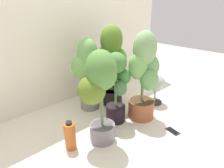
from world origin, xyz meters
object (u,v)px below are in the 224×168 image
object	(u,v)px
potted_plant_center	(116,85)
floor_fan	(156,84)
potted_plant_back_center	(88,70)
potted_plant_front_left	(99,89)
potted_plant_back_right	(112,61)
nutrient_bottle	(70,136)
potted_plant_front_right	(144,75)
cell_phone	(173,131)

from	to	relation	value
potted_plant_center	floor_fan	size ratio (longest dim) A/B	1.93
potted_plant_back_center	potted_plant_front_left	bearing A→B (deg)	-118.57
potted_plant_front_left	floor_fan	world-z (taller)	potted_plant_front_left
potted_plant_back_right	nutrient_bottle	distance (m)	1.00
potted_plant_back_center	floor_fan	world-z (taller)	potted_plant_back_center
potted_plant_front_right	potted_plant_center	bearing A→B (deg)	151.45
potted_plant_front_right	cell_phone	world-z (taller)	potted_plant_front_right
potted_plant_back_right	cell_phone	xyz separation A→B (m)	(0.01, -0.84, -0.54)
nutrient_bottle	potted_plant_front_right	bearing A→B (deg)	-6.99
potted_plant_center	floor_fan	xyz separation A→B (m)	(0.63, -0.05, -0.16)
cell_phone	floor_fan	xyz separation A→B (m)	(0.36, 0.47, 0.25)
floor_fan	nutrient_bottle	world-z (taller)	floor_fan
potted_plant_back_right	cell_phone	bearing A→B (deg)	-89.21
potted_plant_center	nutrient_bottle	xyz separation A→B (m)	(-0.58, -0.04, -0.28)
potted_plant_front_left	potted_plant_center	bearing A→B (deg)	22.14
floor_fan	potted_plant_front_right	bearing A→B (deg)	0.49
potted_plant_front_right	potted_plant_front_left	bearing A→B (deg)	179.57
potted_plant_back_right	floor_fan	size ratio (longest dim) A/B	2.50
potted_plant_front_right	potted_plant_back_center	world-z (taller)	potted_plant_front_right
potted_plant_front_right	potted_plant_front_left	world-z (taller)	potted_plant_front_right
potted_plant_front_left	potted_plant_back_right	bearing A→B (deg)	38.13
potted_plant_back_right	nutrient_bottle	bearing A→B (deg)	-156.51
potted_plant_front_right	nutrient_bottle	xyz separation A→B (m)	(-0.83, 0.10, -0.36)
potted_plant_center	nutrient_bottle	world-z (taller)	potted_plant_center
potted_plant_back_center	potted_plant_front_left	distance (m)	0.62
floor_fan	nutrient_bottle	bearing A→B (deg)	-13.84
cell_phone	potted_plant_back_right	bearing A→B (deg)	102.39
cell_phone	floor_fan	size ratio (longest dim) A/B	0.41
potted_plant_front_right	potted_plant_center	world-z (taller)	potted_plant_front_right
cell_phone	nutrient_bottle	distance (m)	0.98
potted_plant_front_right	floor_fan	bearing A→B (deg)	13.86
potted_plant_back_center	floor_fan	xyz separation A→B (m)	(0.66, -0.46, -0.23)
potted_plant_front_left	floor_fan	bearing A→B (deg)	5.23
potted_plant_front_right	nutrient_bottle	world-z (taller)	potted_plant_front_right
cell_phone	floor_fan	distance (m)	0.64
cell_phone	potted_plant_front_left	bearing A→B (deg)	158.93
potted_plant_back_right	potted_plant_center	size ratio (longest dim) A/B	1.29
potted_plant_back_right	nutrient_bottle	world-z (taller)	potted_plant_back_right
potted_plant_front_right	potted_plant_back_center	distance (m)	0.62
potted_plant_back_center	potted_plant_center	bearing A→B (deg)	-85.32
potted_plant_back_right	cell_phone	size ratio (longest dim) A/B	6.10
potted_plant_back_right	potted_plant_front_left	xyz separation A→B (m)	(-0.58, -0.46, -0.03)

